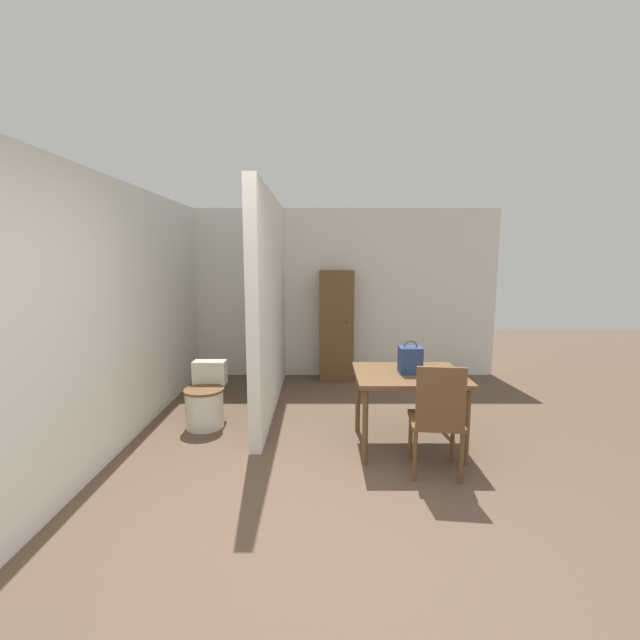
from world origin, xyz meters
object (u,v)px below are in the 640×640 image
wooden_chair (439,416)px  toilet (207,400)px  handbag (412,360)px  dining_table (410,381)px  wooden_cabinet (338,326)px

wooden_chair → toilet: bearing=160.0°
wooden_chair → handbag: (-0.11, 0.56, 0.34)m
wooden_chair → dining_table: bearing=108.9°
handbag → toilet: bearing=165.8°
wooden_cabinet → toilet: bearing=-129.5°
wooden_chair → toilet: 2.44m
dining_table → wooden_cabinet: size_ratio=0.62×
toilet → wooden_cabinet: size_ratio=0.41×
wooden_chair → toilet: wooden_chair is taller
wooden_chair → handbag: 0.66m
dining_table → toilet: bearing=165.7°
wooden_chair → handbag: bearing=108.0°
wooden_cabinet → handbag: bearing=-75.3°
handbag → wooden_chair: bearing=-78.4°
toilet → wooden_cabinet: 2.35m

